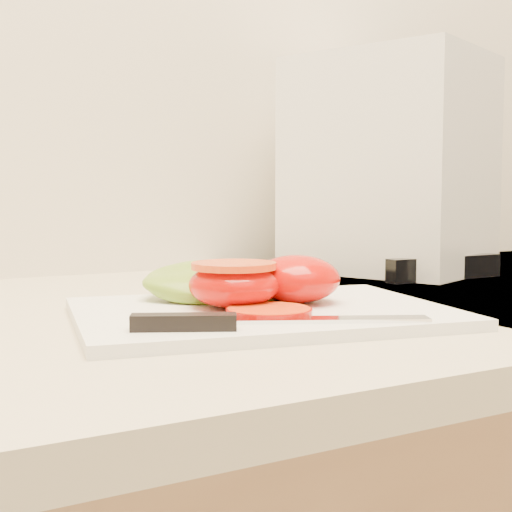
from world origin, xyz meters
TOP-DOWN VIEW (x-y plane):
  - cutting_board at (0.01, 1.58)m, footprint 0.36×0.29m
  - tomato_half_dome at (0.06, 1.59)m, footprint 0.08×0.08m
  - tomato_half_cut at (-0.01, 1.59)m, footprint 0.08×0.08m
  - tomato_slice_0 at (-0.00, 1.54)m, footprint 0.07×0.07m
  - lettuce_leaf_0 at (0.01, 1.65)m, footprint 0.19×0.15m
  - lettuce_leaf_1 at (0.05, 1.64)m, footprint 0.15×0.14m
  - knife at (-0.04, 1.51)m, footprint 0.23×0.09m
  - appliance at (0.36, 1.83)m, footprint 0.28×0.31m

SIDE VIEW (x-z plane):
  - cutting_board at x=0.01m, z-range 0.93..0.94m
  - tomato_slice_0 at x=0.00m, z-range 0.94..0.95m
  - knife at x=-0.04m, z-range 0.94..0.95m
  - lettuce_leaf_1 at x=0.05m, z-range 0.94..0.97m
  - lettuce_leaf_0 at x=0.01m, z-range 0.94..0.97m
  - tomato_half_cut at x=-0.01m, z-range 0.94..0.98m
  - tomato_half_dome at x=0.06m, z-range 0.94..0.98m
  - appliance at x=0.36m, z-range 0.93..1.23m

